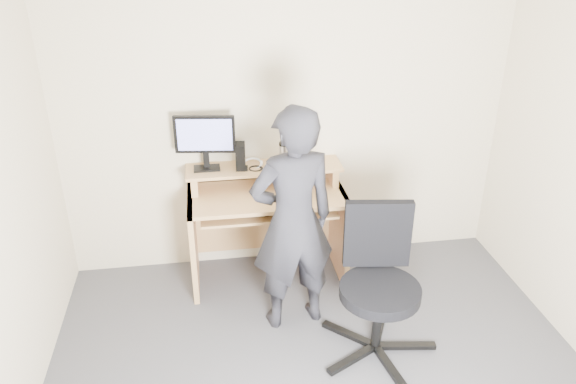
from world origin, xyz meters
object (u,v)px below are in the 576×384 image
object	(u,v)px
desk	(266,212)
office_chair	(379,278)
monitor	(205,138)
person	(293,221)

from	to	relation	value
desk	office_chair	size ratio (longest dim) A/B	1.21
monitor	office_chair	distance (m)	1.63
desk	office_chair	bearing A→B (deg)	-58.25
desk	person	bearing A→B (deg)	-80.48
monitor	person	world-z (taller)	person
desk	person	xyz separation A→B (m)	(0.11, -0.65, 0.27)
desk	monitor	size ratio (longest dim) A/B	2.66
desk	office_chair	distance (m)	1.17
desk	monitor	world-z (taller)	monitor
person	desk	bearing A→B (deg)	-91.30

